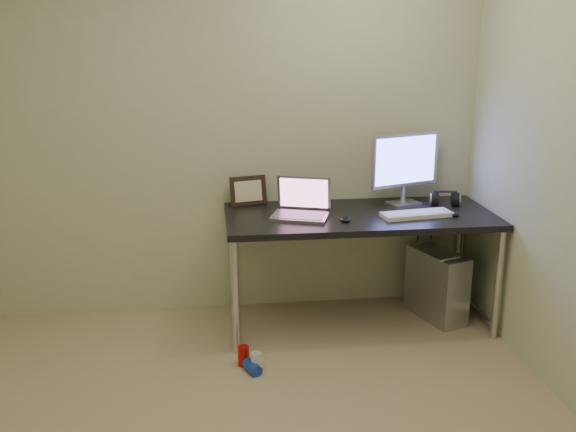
{
  "coord_description": "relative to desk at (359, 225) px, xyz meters",
  "views": [
    {
      "loc": [
        -0.02,
        -2.45,
        1.86
      ],
      "look_at": [
        0.39,
        1.03,
        0.85
      ],
      "focal_mm": 40.0,
      "sensor_mm": 36.0,
      "label": 1
    }
  ],
  "objects": [
    {
      "name": "wall_back",
      "position": [
        -0.89,
        0.37,
        0.57
      ],
      "size": [
        3.5,
        0.02,
        2.5
      ],
      "primitive_type": "cube",
      "color": "beige",
      "rests_on": "ground"
    },
    {
      "name": "desk",
      "position": [
        0.0,
        0.0,
        0.0
      ],
      "size": [
        1.69,
        0.74,
        0.75
      ],
      "color": "black",
      "rests_on": "ground"
    },
    {
      "name": "tower_computer",
      "position": [
        0.54,
        0.01,
        -0.44
      ],
      "size": [
        0.33,
        0.48,
        0.49
      ],
      "rotation": [
        0.0,
        0.0,
        0.33
      ],
      "color": "#ABACB1",
      "rests_on": "ground"
    },
    {
      "name": "cable_a",
      "position": [
        0.49,
        0.32,
        -0.28
      ],
      "size": [
        0.01,
        0.16,
        0.69
      ],
      "primitive_type": "cylinder",
      "rotation": [
        0.21,
        0.0,
        0.0
      ],
      "color": "black",
      "rests_on": "ground"
    },
    {
      "name": "cable_b",
      "position": [
        0.58,
        0.3,
        -0.3
      ],
      "size": [
        0.02,
        0.11,
        0.71
      ],
      "primitive_type": "cylinder",
      "rotation": [
        0.14,
        0.0,
        0.09
      ],
      "color": "black",
      "rests_on": "ground"
    },
    {
      "name": "can_red",
      "position": [
        -0.78,
        -0.49,
        -0.62
      ],
      "size": [
        0.07,
        0.07,
        0.12
      ],
      "primitive_type": "cylinder",
      "rotation": [
        0.0,
        0.0,
        0.02
      ],
      "color": "#BB0C09",
      "rests_on": "ground"
    },
    {
      "name": "can_white",
      "position": [
        -0.71,
        -0.57,
        -0.62
      ],
      "size": [
        0.07,
        0.07,
        0.11
      ],
      "primitive_type": "cylinder",
      "rotation": [
        0.0,
        0.0,
        -0.13
      ],
      "color": "white",
      "rests_on": "ground"
    },
    {
      "name": "can_blue",
      "position": [
        -0.73,
        -0.58,
        -0.64
      ],
      "size": [
        0.11,
        0.14,
        0.07
      ],
      "primitive_type": "cylinder",
      "rotation": [
        1.57,
        0.0,
        0.42
      ],
      "color": "#183CB4",
      "rests_on": "ground"
    },
    {
      "name": "laptop",
      "position": [
        -0.37,
        -0.01,
        0.13
      ],
      "size": [
        0.41,
        0.37,
        0.24
      ],
      "rotation": [
        0.0,
        0.0,
        -0.33
      ],
      "color": "silver",
      "rests_on": "desk"
    },
    {
      "name": "monitor",
      "position": [
        0.34,
        0.19,
        0.35
      ],
      "size": [
        0.49,
        0.21,
        0.48
      ],
      "rotation": [
        0.0,
        0.0,
        0.34
      ],
      "color": "silver",
      "rests_on": "desk"
    },
    {
      "name": "keyboard",
      "position": [
        0.34,
        -0.11,
        0.09
      ],
      "size": [
        0.46,
        0.21,
        0.03
      ],
      "primitive_type": "cube",
      "rotation": [
        0.0,
        0.0,
        0.15
      ],
      "color": "white",
      "rests_on": "desk"
    },
    {
      "name": "mouse_right",
      "position": [
        0.57,
        -0.11,
        0.09
      ],
      "size": [
        0.08,
        0.12,
        0.04
      ],
      "primitive_type": "ellipsoid",
      "rotation": [
        0.0,
        0.0,
        -0.12
      ],
      "color": "black",
      "rests_on": "desk"
    },
    {
      "name": "mouse_left",
      "position": [
        -0.13,
        -0.15,
        0.09
      ],
      "size": [
        0.07,
        0.1,
        0.03
      ],
      "primitive_type": "ellipsoid",
      "rotation": [
        0.0,
        0.0,
        -0.06
      ],
      "color": "black",
      "rests_on": "desk"
    },
    {
      "name": "headphones",
      "position": [
        0.61,
        0.13,
        0.11
      ],
      "size": [
        0.21,
        0.12,
        0.12
      ],
      "rotation": [
        0.0,
        0.0,
        -0.25
      ],
      "color": "black",
      "rests_on": "desk"
    },
    {
      "name": "picture_frame",
      "position": [
        -0.69,
        0.29,
        0.17
      ],
      "size": [
        0.25,
        0.13,
        0.2
      ],
      "primitive_type": "cube",
      "rotation": [
        -0.21,
        0.0,
        0.24
      ],
      "color": "black",
      "rests_on": "desk"
    },
    {
      "name": "webcam",
      "position": [
        -0.44,
        0.29,
        0.16
      ],
      "size": [
        0.04,
        0.03,
        0.11
      ],
      "rotation": [
        0.0,
        0.0,
        0.14
      ],
      "color": "silver",
      "rests_on": "desk"
    }
  ]
}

